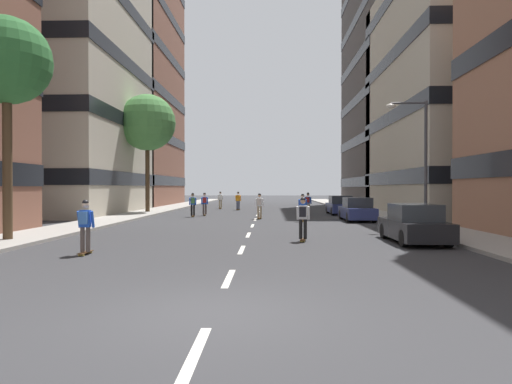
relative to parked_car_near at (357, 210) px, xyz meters
name	(u,v)px	position (x,y,z in m)	size (l,w,h in m)	color
ground_plane	(258,214)	(-6.65, 7.07, -0.70)	(174.71, 174.71, 0.00)	#333335
sidewalk_left	(154,211)	(-16.00, 10.71, -0.63)	(2.97, 80.07, 0.14)	#9E9991
sidewalk_right	(365,211)	(2.69, 10.71, -0.63)	(2.97, 80.07, 0.14)	#9E9991
lane_markings	(258,213)	(-6.65, 8.45, -0.70)	(0.16, 67.20, 0.01)	silver
building_left_mid	(40,12)	(-24.89, 7.99, 16.20)	(14.93, 16.87, 33.63)	#BCB29E
building_left_far	(109,82)	(-24.89, 24.51, 14.08)	(14.93, 17.65, 29.38)	brown
building_right_mid	(481,92)	(11.58, 7.99, 9.22)	(14.93, 18.90, 19.65)	#BCB29E
building_right_far	(417,47)	(11.58, 24.51, 17.99)	(14.93, 18.07, 37.20)	#4C4744
parked_car_near	(357,210)	(0.00, 0.00, 0.00)	(1.82, 4.40, 1.52)	navy
parked_car_mid	(414,225)	(0.00, -11.76, 0.00)	(1.82, 4.40, 1.52)	black
parked_car_far	(340,206)	(0.00, 7.22, 0.00)	(1.82, 4.40, 1.52)	navy
street_tree_near	(7,62)	(-16.00, -12.23, 6.39)	(3.41, 3.41, 8.73)	#4C3823
street_tree_mid	(147,123)	(-16.00, 8.44, 6.92)	(4.73, 4.73, 9.87)	#4C3823
streetlamp_right	(419,149)	(2.02, -6.01, 3.44)	(2.13, 0.30, 6.50)	#3F3F44
skater_0	(85,223)	(-11.63, -15.38, 0.32)	(0.53, 0.90, 1.78)	brown
skater_1	(238,200)	(-8.71, 13.85, 0.29)	(0.56, 0.92, 1.78)	brown
skater_2	(220,199)	(-10.68, 16.35, 0.29)	(0.53, 0.90, 1.78)	brown
skater_3	(193,203)	(-11.35, 3.68, 0.32)	(0.57, 0.92, 1.78)	brown
skater_4	(205,202)	(-10.69, 5.18, 0.32)	(0.55, 0.92, 1.78)	brown
skater_5	(303,206)	(-3.58, -0.71, 0.29)	(0.55, 0.92, 1.78)	brown
skater_6	(303,216)	(-4.34, -11.48, 0.32)	(0.56, 0.92, 1.78)	brown
skater_7	(308,202)	(-2.65, 6.42, 0.32)	(0.57, 0.92, 1.78)	brown
skater_8	(259,204)	(-6.38, 1.42, 0.32)	(0.56, 0.92, 1.78)	brown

